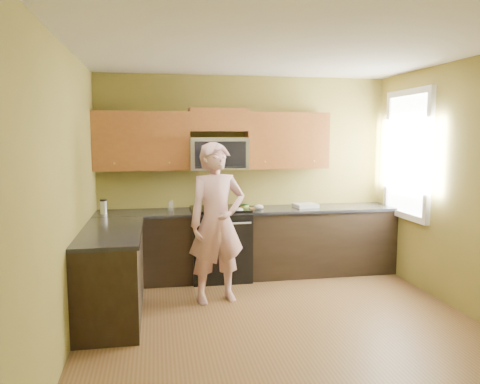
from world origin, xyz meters
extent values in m
plane|color=brown|center=(0.00, 0.00, 0.00)|extent=(4.00, 4.00, 0.00)
plane|color=white|center=(0.00, 0.00, 2.70)|extent=(4.00, 4.00, 0.00)
plane|color=brown|center=(0.00, 2.00, 1.35)|extent=(4.00, 0.00, 4.00)
plane|color=brown|center=(0.00, -2.00, 1.35)|extent=(4.00, 0.00, 4.00)
plane|color=brown|center=(-2.00, 0.00, 1.35)|extent=(0.00, 4.00, 4.00)
plane|color=brown|center=(2.00, 0.00, 1.35)|extent=(0.00, 4.00, 4.00)
cube|color=black|center=(0.00, 1.70, 0.44)|extent=(4.00, 0.60, 0.88)
cube|color=black|center=(-1.70, 0.60, 0.44)|extent=(0.60, 1.60, 0.88)
cube|color=black|center=(0.00, 1.69, 0.90)|extent=(4.00, 0.62, 0.04)
cube|color=black|center=(-1.69, 0.60, 0.90)|extent=(0.62, 1.60, 0.04)
cube|color=brown|center=(-0.40, 1.83, 2.10)|extent=(0.76, 0.33, 0.30)
imported|color=#CA6567|center=(-0.55, 0.83, 0.91)|extent=(0.74, 0.56, 1.82)
cube|color=#B27F47|center=(0.04, 1.68, 0.93)|extent=(0.13, 0.13, 0.01)
ellipsoid|color=silver|center=(-0.19, 1.45, 0.95)|extent=(0.14, 0.15, 0.06)
ellipsoid|color=silver|center=(0.12, 1.63, 0.95)|extent=(0.13, 0.14, 0.07)
cube|color=silver|center=(0.78, 1.70, 0.95)|extent=(0.33, 0.28, 0.05)
cylinder|color=silver|center=(-1.04, 1.79, 0.98)|extent=(0.09, 0.09, 0.12)
camera|label=1|loc=(-1.22, -4.31, 1.89)|focal=34.78mm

